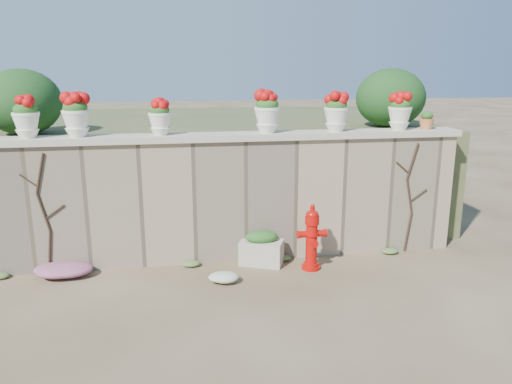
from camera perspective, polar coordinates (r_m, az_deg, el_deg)
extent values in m
plane|color=#4F3C27|center=(6.87, -2.59, -13.04)|extent=(80.00, 80.00, 0.00)
cube|color=#988565|center=(8.18, -4.20, -1.00)|extent=(8.00, 0.40, 2.00)
cube|color=#B9B29D|center=(7.97, -4.34, 6.30)|extent=(8.10, 0.52, 0.10)
cube|color=#384C23|center=(11.29, -5.74, 3.23)|extent=(9.00, 6.00, 2.00)
ellipsoid|color=#143814|center=(9.42, -25.17, 9.29)|extent=(1.30, 1.30, 1.10)
ellipsoid|color=#143814|center=(9.97, 15.11, 10.34)|extent=(1.30, 1.30, 1.10)
cylinder|color=black|center=(8.37, -22.52, -6.41)|extent=(0.12, 0.04, 0.70)
cylinder|color=black|center=(8.18, -23.12, -2.14)|extent=(0.17, 0.04, 0.61)
cylinder|color=black|center=(8.04, -23.47, 1.96)|extent=(0.18, 0.04, 0.61)
cylinder|color=black|center=(8.14, -21.99, -2.11)|extent=(0.30, 0.02, 0.22)
cylinder|color=black|center=(8.11, -24.59, 1.21)|extent=(0.25, 0.02, 0.21)
cylinder|color=black|center=(9.05, 16.97, -4.40)|extent=(0.12, 0.04, 0.70)
cylinder|color=black|center=(8.86, 17.13, -0.42)|extent=(0.17, 0.04, 0.61)
cylinder|color=black|center=(8.73, 17.47, 3.39)|extent=(0.18, 0.04, 0.61)
cylinder|color=black|center=(8.93, 18.07, -0.38)|extent=(0.30, 0.02, 0.22)
cylinder|color=black|center=(8.68, 16.39, 2.72)|extent=(0.25, 0.02, 0.21)
cylinder|color=#BB0B07|center=(8.10, 6.28, -8.52)|extent=(0.30, 0.30, 0.05)
cylinder|color=#BB0B07|center=(7.95, 6.36, -5.86)|extent=(0.18, 0.18, 0.66)
cylinder|color=#BB0B07|center=(7.90, 6.39, -4.76)|extent=(0.22, 0.22, 0.04)
cylinder|color=#BB0B07|center=(7.83, 6.44, -3.21)|extent=(0.22, 0.22, 0.13)
ellipsoid|color=#BB0B07|center=(7.79, 6.46, -2.46)|extent=(0.20, 0.20, 0.15)
cylinder|color=#BB0B07|center=(7.77, 6.48, -1.86)|extent=(0.07, 0.07, 0.11)
cylinder|color=#BB0B07|center=(7.86, 5.34, -4.84)|extent=(0.15, 0.11, 0.11)
cylinder|color=#BB0B07|center=(7.94, 7.43, -4.69)|extent=(0.15, 0.11, 0.11)
cylinder|color=#BB0B07|center=(7.83, 6.62, -5.78)|extent=(0.10, 0.11, 0.10)
cube|color=#B9B29D|center=(8.17, 0.64, -6.90)|extent=(0.78, 0.63, 0.40)
ellipsoid|color=#1E5119|center=(8.08, 0.64, -5.15)|extent=(0.60, 0.49, 0.20)
ellipsoid|color=#1E5119|center=(8.27, 1.12, -6.21)|extent=(0.54, 0.49, 0.51)
ellipsoid|color=#D129A1|center=(8.24, -20.96, -8.17)|extent=(1.03, 0.69, 0.28)
ellipsoid|color=white|center=(7.57, -3.72, -9.52)|extent=(0.57, 0.45, 0.20)
ellipsoid|color=#1E5119|center=(8.17, -24.89, 8.56)|extent=(0.34, 0.34, 0.20)
ellipsoid|color=#BA0C0B|center=(8.17, -24.95, 9.15)|extent=(0.30, 0.30, 0.21)
ellipsoid|color=#1E5119|center=(8.01, -19.96, 9.11)|extent=(0.36, 0.36, 0.21)
ellipsoid|color=#BA0C0B|center=(8.01, -20.01, 9.74)|extent=(0.31, 0.31, 0.22)
ellipsoid|color=#1E5119|center=(7.89, -10.97, 9.17)|extent=(0.31, 0.31, 0.18)
ellipsoid|color=#BA0C0B|center=(7.89, -11.00, 9.73)|extent=(0.27, 0.27, 0.19)
ellipsoid|color=#1E5119|center=(8.03, 1.30, 9.99)|extent=(0.36, 0.36, 0.22)
ellipsoid|color=#BA0C0B|center=(8.02, 1.30, 10.63)|extent=(0.32, 0.32, 0.23)
ellipsoid|color=#1E5119|center=(8.32, 9.19, 9.82)|extent=(0.34, 0.34, 0.21)
ellipsoid|color=#BA0C0B|center=(8.31, 9.21, 10.42)|extent=(0.30, 0.30, 0.22)
ellipsoid|color=#1E5119|center=(8.73, 16.17, 9.59)|extent=(0.34, 0.34, 0.20)
ellipsoid|color=#BA0C0B|center=(8.73, 16.21, 10.14)|extent=(0.30, 0.30, 0.21)
ellipsoid|color=#1E5119|center=(8.97, 18.96, 8.21)|extent=(0.20, 0.20, 0.14)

